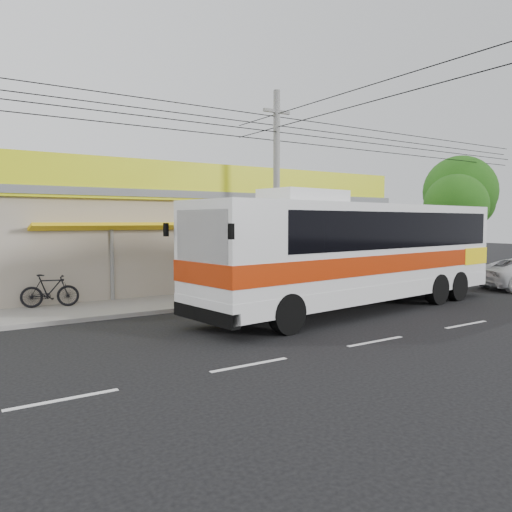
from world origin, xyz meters
The scene contains 9 objects.
ground centered at (0.00, 0.00, 0.00)m, with size 120.00×120.00×0.00m, color black.
sidewalk centered at (0.00, 6.00, 0.07)m, with size 30.00×3.20×0.15m, color gray.
lane_markings centered at (0.00, -2.50, 0.00)m, with size 50.00×0.12×0.01m, color silver, non-canonical shape.
storefront_building centered at (-0.01, 11.54, 2.30)m, with size 22.60×9.20×5.70m.
coach_bus centered at (3.35, 1.36, 2.27)m, with size 14.01×4.53×4.24m.
motorbike_dark centered at (-6.40, 7.08, 0.75)m, with size 0.56×1.98×1.19m, color black.
utility_pole centered at (2.35, 5.40, 7.13)m, with size 34.00×14.00×8.65m.
tree_near centered at (15.11, 5.65, 3.98)m, with size 3.55×3.55×5.88m.
tree_far centered at (17.03, 6.71, 4.84)m, with size 4.31×4.31×7.15m.
Camera 1 is at (-9.89, -11.78, 3.23)m, focal length 35.00 mm.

